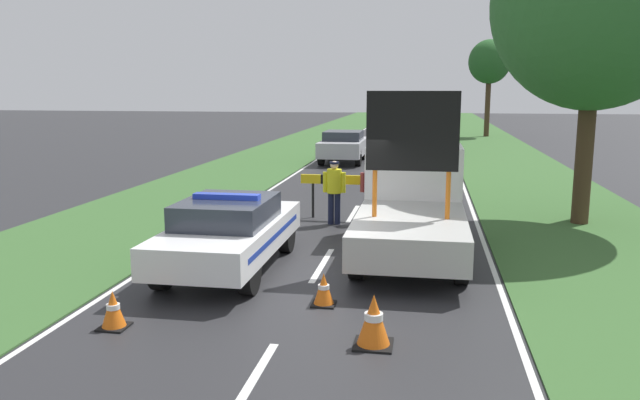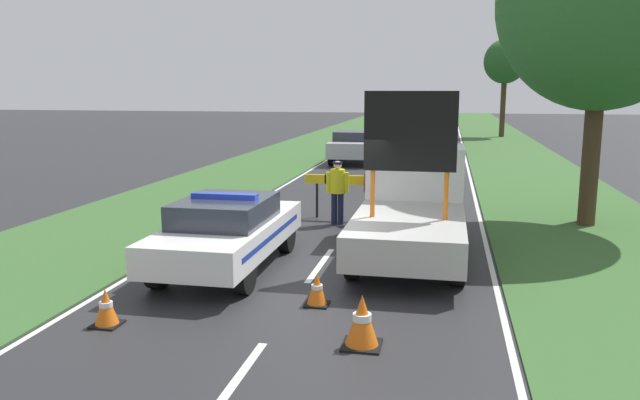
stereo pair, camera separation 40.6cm
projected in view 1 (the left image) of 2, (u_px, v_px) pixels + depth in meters
The scene contains 20 objects.
ground_plane at pixel (314, 278), 11.45m from camera, with size 160.00×160.00×0.00m, color #28282B.
lane_markings at pixel (385, 160), 30.17m from camera, with size 6.72×70.38×0.01m.
grass_verge_left at pixel (273, 157), 31.81m from camera, with size 4.72×120.00×0.03m.
grass_verge_right at pixel (506, 161), 29.89m from camera, with size 4.72×120.00×0.03m.
police_car at pixel (230, 231), 11.93m from camera, with size 1.82×4.66×1.49m.
work_truck at pixel (412, 203), 13.22m from camera, with size 2.12×5.28×3.40m.
road_barrier at pixel (361, 183), 16.50m from camera, with size 3.24×0.08×1.17m.
police_officer at pixel (334, 187), 15.87m from camera, with size 0.59×0.37×1.63m.
pedestrian_civilian at pixel (371, 187), 16.09m from camera, with size 0.57×0.36×1.57m.
traffic_cone_near_police at pixel (374, 320), 8.40m from camera, with size 0.53×0.53×0.72m.
traffic_cone_centre_front at pixel (435, 204), 16.89m from camera, with size 0.50×0.50×0.69m.
traffic_cone_near_truck at pixel (324, 289), 10.00m from camera, with size 0.38×0.38×0.53m.
traffic_cone_behind_barrier at pixel (113, 310), 9.04m from camera, with size 0.41×0.41×0.56m.
queued_car_van_white at pixel (419, 164), 21.88m from camera, with size 1.91×4.68×1.52m.
queued_car_sedan_silver at pixel (344, 146), 29.28m from camera, with size 1.93×4.39×1.48m.
queued_car_suv_grey at pixel (424, 138), 34.19m from camera, with size 1.76×4.11×1.50m.
queued_car_hatch_blue at pixel (425, 130), 40.46m from camera, with size 1.90×3.97×1.56m.
roadside_tree_near_left at pixel (596, 2), 15.08m from camera, with size 4.99×4.99×8.13m.
roadside_tree_near_right at pixel (490, 63), 44.14m from camera, with size 2.95×2.95×6.87m.
utility_pole at pixel (590, 71), 15.92m from camera, with size 1.20×0.20×7.51m.
Camera 1 is at (1.97, -10.84, 3.44)m, focal length 35.00 mm.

